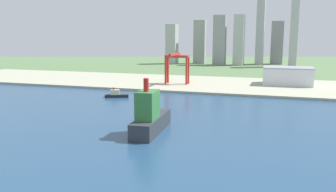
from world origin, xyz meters
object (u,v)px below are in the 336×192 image
object	(u,v)px
port_crane_red	(177,61)
warehouse_main	(288,76)
container_barge	(150,117)
tugboat_small	(116,95)

from	to	relation	value
port_crane_red	warehouse_main	bearing A→B (deg)	15.25
container_barge	port_crane_red	bearing A→B (deg)	102.12
tugboat_small	port_crane_red	distance (m)	101.76
port_crane_red	warehouse_main	size ratio (longest dim) A/B	0.70
warehouse_main	container_barge	bearing A→B (deg)	-109.26
container_barge	tugboat_small	xyz separation A→B (m)	(-74.13, 103.76, -6.69)
container_barge	warehouse_main	bearing A→B (deg)	70.74
container_barge	port_crane_red	distance (m)	202.28
container_barge	tugboat_small	bearing A→B (deg)	125.54
warehouse_main	tugboat_small	bearing A→B (deg)	-140.69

